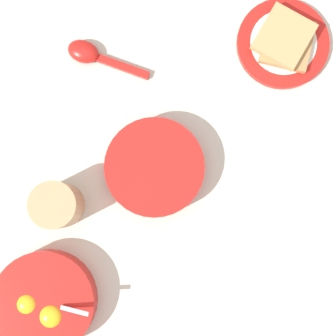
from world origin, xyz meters
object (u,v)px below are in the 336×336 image
object	(u,v)px
toast_plate	(283,44)
toast_sandwich	(286,40)
congee_bowl	(155,168)
soup_spoon	(91,55)
drinking_cup	(57,205)
egg_bowl	(45,302)

from	to	relation	value
toast_plate	toast_sandwich	bearing A→B (deg)	90.07
toast_plate	congee_bowl	size ratio (longest dim) A/B	0.98
toast_sandwich	soup_spoon	xyz separation A→B (m)	(0.03, -0.35, -0.01)
drinking_cup	toast_plate	bearing A→B (deg)	126.99
toast_sandwich	soup_spoon	world-z (taller)	toast_sandwich
egg_bowl	toast_sandwich	bearing A→B (deg)	138.04
toast_sandwich	congee_bowl	distance (m)	0.33
egg_bowl	drinking_cup	xyz separation A→B (m)	(-0.17, 0.02, 0.02)
toast_sandwich	drinking_cup	world-z (taller)	drinking_cup
egg_bowl	drinking_cup	size ratio (longest dim) A/B	2.13
toast_sandwich	soup_spoon	distance (m)	0.35
congee_bowl	soup_spoon	bearing A→B (deg)	-150.29
congee_bowl	toast_plate	bearing A→B (deg)	135.09
toast_plate	congee_bowl	bearing A→B (deg)	-44.91
toast_sandwich	congee_bowl	xyz separation A→B (m)	(0.23, -0.23, -0.00)
egg_bowl	soup_spoon	xyz separation A→B (m)	(-0.44, 0.07, -0.01)
congee_bowl	toast_sandwich	bearing A→B (deg)	135.05
toast_plate	congee_bowl	distance (m)	0.33
toast_plate	drinking_cup	world-z (taller)	drinking_cup
egg_bowl	soup_spoon	distance (m)	0.45
toast_plate	soup_spoon	bearing A→B (deg)	-85.83
toast_plate	drinking_cup	size ratio (longest dim) A/B	2.07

